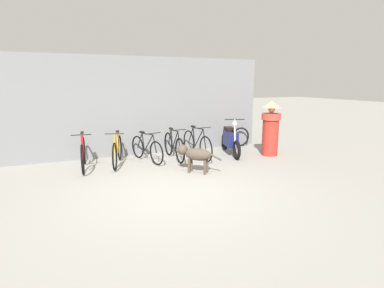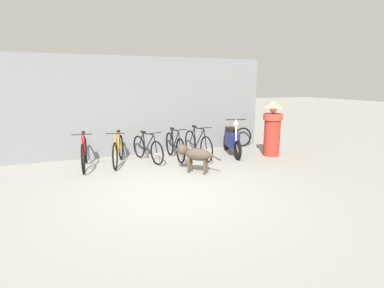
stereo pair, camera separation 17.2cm
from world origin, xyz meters
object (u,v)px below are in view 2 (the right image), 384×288
at_px(bicycle_0, 84,153).
at_px(stray_dog, 194,154).
at_px(bicycle_1, 118,150).
at_px(bicycle_3, 175,146).
at_px(person_in_robes, 272,128).
at_px(bicycle_2, 147,149).
at_px(motorcycle, 232,140).
at_px(bicycle_4, 198,145).
at_px(spare_tire_left, 243,137).

height_order(bicycle_0, stray_dog, bicycle_0).
bearing_deg(bicycle_1, bicycle_3, 105.09).
bearing_deg(bicycle_1, person_in_robes, 96.98).
bearing_deg(stray_dog, bicycle_1, 0.82).
xyz_separation_m(bicycle_2, bicycle_3, (0.77, -0.05, 0.02)).
relative_size(motorcycle, person_in_robes, 1.13).
relative_size(bicycle_0, bicycle_3, 1.05).
bearing_deg(bicycle_4, motorcycle, 87.53).
relative_size(bicycle_1, spare_tire_left, 2.61).
distance_m(bicycle_3, bicycle_4, 0.66).
height_order(bicycle_0, motorcycle, motorcycle).
bearing_deg(bicycle_0, motorcycle, 93.76).
height_order(bicycle_1, bicycle_2, bicycle_1).
height_order(bicycle_2, motorcycle, motorcycle).
bearing_deg(spare_tire_left, bicycle_3, -163.92).
bearing_deg(spare_tire_left, bicycle_2, -168.23).
xyz_separation_m(bicycle_0, bicycle_3, (2.41, 0.04, -0.02)).
height_order(bicycle_4, motorcycle, motorcycle).
distance_m(bicycle_3, person_in_robes, 2.90).
bearing_deg(person_in_robes, bicycle_3, -37.07).
relative_size(stray_dog, person_in_robes, 0.57).
distance_m(bicycle_2, person_in_robes, 3.66).
distance_m(bicycle_1, motorcycle, 3.32).
height_order(stray_dog, person_in_robes, person_in_robes).
bearing_deg(bicycle_3, bicycle_4, 79.51).
xyz_separation_m(bicycle_2, person_in_robes, (3.56, -0.69, 0.49)).
relative_size(bicycle_0, motorcycle, 0.96).
relative_size(bicycle_4, person_in_robes, 1.13).
height_order(motorcycle, person_in_robes, person_in_robes).
height_order(person_in_robes, spare_tire_left, person_in_robes).
xyz_separation_m(bicycle_1, spare_tire_left, (4.20, 0.75, -0.05)).
bearing_deg(spare_tire_left, person_in_robes, -84.10).
distance_m(bicycle_4, stray_dog, 1.43).
bearing_deg(bicycle_3, person_in_robes, 76.87).
height_order(bicycle_1, spare_tire_left, bicycle_1).
distance_m(motorcycle, spare_tire_left, 1.24).
relative_size(bicycle_3, stray_dog, 1.83).
xyz_separation_m(bicycle_3, stray_dog, (0.04, -1.41, 0.08)).
relative_size(bicycle_1, motorcycle, 0.94).
bearing_deg(bicycle_1, bicycle_0, -70.93).
distance_m(bicycle_3, stray_dog, 1.41).
xyz_separation_m(motorcycle, person_in_robes, (1.03, -0.54, 0.39)).
xyz_separation_m(bicycle_3, motorcycle, (1.76, -0.10, 0.07)).
height_order(bicycle_3, bicycle_4, bicycle_4).
bearing_deg(bicycle_4, bicycle_1, -96.70).
height_order(bicycle_1, bicycle_3, bicycle_1).
bearing_deg(bicycle_0, person_in_robes, 88.02).
bearing_deg(motorcycle, bicycle_0, -77.26).
relative_size(bicycle_1, bicycle_4, 0.94).
bearing_deg(spare_tire_left, motorcycle, -135.59).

